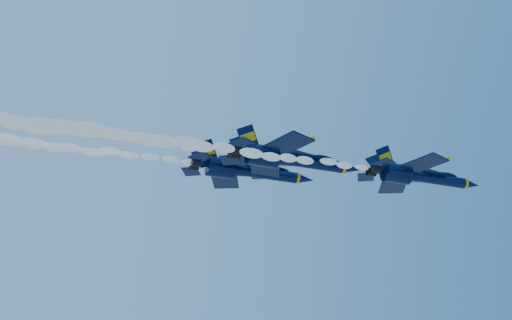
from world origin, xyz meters
name	(u,v)px	position (x,y,z in m)	size (l,w,h in m)	color
jet_lead	(419,176)	(17.81, -10.06, 149.96)	(14.91, 12.23, 5.54)	#070F33
smoke_trail_jet_lead	(212,148)	(-7.29, -10.06, 149.58)	(37.45, 1.66, 1.49)	white
jet_second	(289,159)	(4.41, -2.75, 153.37)	(17.40, 14.27, 6.46)	#070F33
smoke_trail_jet_second	(69,129)	(-21.75, -2.75, 152.96)	(37.45, 1.94, 1.74)	white
jet_third	(246,170)	(0.84, 3.22, 153.82)	(16.91, 13.87, 6.28)	#070F33
smoke_trail_jet_third	(36,143)	(-25.11, 3.22, 153.42)	(37.45, 1.88, 1.70)	white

